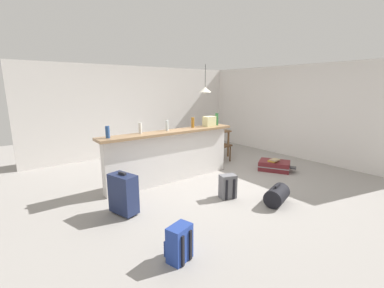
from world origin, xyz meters
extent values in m
cube|color=gray|center=(0.00, 0.00, -0.03)|extent=(13.00, 13.00, 0.05)
cube|color=silver|center=(0.00, 3.05, 1.25)|extent=(6.60, 0.10, 2.50)
cube|color=silver|center=(3.05, 0.30, 1.25)|extent=(0.10, 6.00, 2.50)
cube|color=silver|center=(-0.77, 0.36, 0.50)|extent=(2.80, 0.20, 1.00)
cube|color=#93704C|center=(-0.77, 0.36, 1.03)|extent=(2.96, 0.40, 0.05)
cylinder|color=#284C89|center=(-2.04, 0.37, 1.16)|extent=(0.07, 0.07, 0.21)
cylinder|color=silver|center=(-1.39, 0.46, 1.16)|extent=(0.06, 0.06, 0.21)
cylinder|color=silver|center=(-0.81, 0.43, 1.16)|extent=(0.06, 0.06, 0.21)
cylinder|color=#9E661E|center=(-0.15, 0.45, 1.17)|extent=(0.07, 0.07, 0.22)
cylinder|color=#2D6B38|center=(0.52, 0.41, 1.19)|extent=(0.07, 0.07, 0.28)
cube|color=beige|center=(0.27, 0.38, 1.16)|extent=(0.26, 0.18, 0.22)
cube|color=brown|center=(1.08, 1.39, 0.72)|extent=(1.10, 0.80, 0.04)
cylinder|color=brown|center=(0.59, 1.05, 0.35)|extent=(0.06, 0.06, 0.70)
cylinder|color=brown|center=(1.57, 1.05, 0.35)|extent=(0.06, 0.06, 0.70)
cylinder|color=brown|center=(0.59, 1.73, 0.35)|extent=(0.06, 0.06, 0.70)
cylinder|color=brown|center=(1.57, 1.73, 0.35)|extent=(0.06, 0.06, 0.70)
cube|color=#4C331E|center=(1.07, 0.80, 0.43)|extent=(0.45, 0.45, 0.04)
cube|color=#4C331E|center=(1.05, 0.97, 0.69)|extent=(0.40, 0.09, 0.48)
cylinder|color=#4C331E|center=(0.94, 0.62, 0.21)|extent=(0.04, 0.04, 0.41)
cylinder|color=#4C331E|center=(1.25, 0.66, 0.21)|extent=(0.04, 0.04, 0.41)
cylinder|color=#4C331E|center=(0.89, 0.93, 0.21)|extent=(0.04, 0.04, 0.41)
cylinder|color=#4C331E|center=(1.21, 0.98, 0.21)|extent=(0.04, 0.04, 0.41)
cylinder|color=black|center=(1.02, 1.43, 2.20)|extent=(0.01, 0.01, 0.60)
cone|color=white|center=(1.02, 1.43, 1.85)|extent=(0.34, 0.34, 0.14)
sphere|color=white|center=(1.02, 1.43, 1.77)|extent=(0.07, 0.07, 0.07)
cube|color=maroon|center=(1.54, -0.51, 0.11)|extent=(0.75, 0.83, 0.22)
cube|color=gray|center=(1.54, -0.51, 0.11)|extent=(0.77, 0.84, 0.02)
cube|color=#2D2D33|center=(1.74, -0.87, 0.11)|extent=(0.23, 0.21, 0.02)
cube|color=slate|center=(-0.45, -0.97, 0.21)|extent=(0.32, 0.26, 0.42)
cube|color=#515155|center=(-0.41, -0.86, 0.14)|extent=(0.23, 0.12, 0.19)
cube|color=black|center=(-0.41, -1.08, 0.19)|extent=(0.04, 0.03, 0.36)
cube|color=black|center=(-0.54, -1.04, 0.19)|extent=(0.04, 0.03, 0.36)
cube|color=#233D93|center=(-2.09, -1.86, 0.21)|extent=(0.32, 0.25, 0.42)
cube|color=navy|center=(-2.12, -1.75, 0.14)|extent=(0.23, 0.12, 0.19)
cube|color=black|center=(-1.99, -1.93, 0.19)|extent=(0.04, 0.03, 0.36)
cube|color=black|center=(-2.13, -1.98, 0.19)|extent=(0.04, 0.03, 0.36)
cube|color=#1E284C|center=(-2.14, -0.43, 0.33)|extent=(0.36, 0.49, 0.60)
cylinder|color=black|center=(-2.19, -0.25, 0.03)|extent=(0.05, 0.07, 0.06)
cylinder|color=black|center=(-2.09, -0.61, 0.03)|extent=(0.05, 0.07, 0.06)
cube|color=#232328|center=(-2.14, -0.43, 0.65)|extent=(0.08, 0.15, 0.04)
cylinder|color=black|center=(0.03, -1.64, 0.15)|extent=(0.55, 0.43, 0.30)
cube|color=black|center=(0.03, -1.64, 0.32)|extent=(0.20, 0.09, 0.04)
cube|color=gold|center=(1.50, -0.49, 0.24)|extent=(0.24, 0.19, 0.03)
cube|color=tan|center=(1.50, -0.54, 0.27)|extent=(0.23, 0.17, 0.03)
camera|label=1|loc=(-3.55, -4.02, 1.91)|focal=24.39mm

